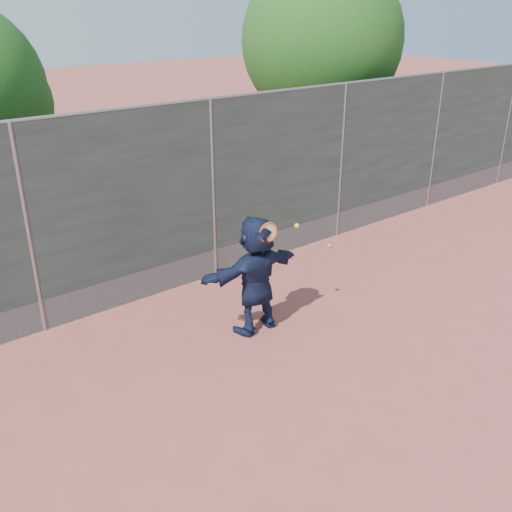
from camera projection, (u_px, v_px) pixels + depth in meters
ground at (367, 366)px, 7.45m from camera, size 80.00×80.00×0.00m
player at (256, 275)px, 7.96m from camera, size 1.61×0.52×1.73m
ball_ground at (329, 246)px, 11.05m from camera, size 0.07×0.07×0.07m
fence at (213, 187)px, 9.33m from camera, size 20.00×0.06×3.03m
swing_action at (271, 233)px, 7.61m from camera, size 0.70×0.13×0.51m
tree_right at (326, 45)px, 12.82m from camera, size 3.78×3.60×5.39m
weed_clump at (233, 265)px, 10.00m from camera, size 0.68×0.07×0.30m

